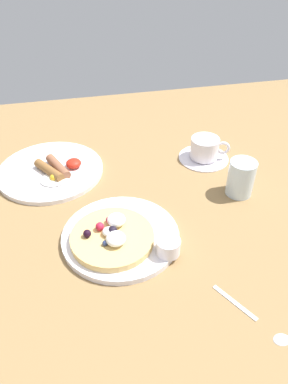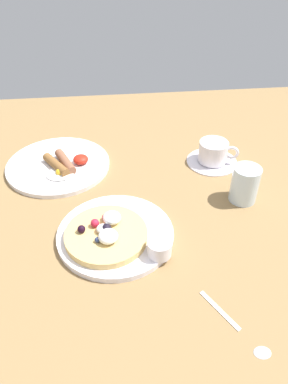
{
  "view_description": "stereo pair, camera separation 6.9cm",
  "coord_description": "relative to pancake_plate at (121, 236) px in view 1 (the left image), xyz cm",
  "views": [
    {
      "loc": [
        -10.75,
        -60.09,
        55.89
      ],
      "look_at": [
        3.06,
        3.54,
        4.0
      ],
      "focal_mm": 34.23,
      "sensor_mm": 36.0,
      "label": 1
    },
    {
      "loc": [
        -3.9,
        -61.2,
        55.89
      ],
      "look_at": [
        3.06,
        3.54,
        4.0
      ],
      "focal_mm": 34.23,
      "sensor_mm": 36.0,
      "label": 2
    }
  ],
  "objects": [
    {
      "name": "ground_plane",
      "position": [
        4.04,
        5.91,
        -2.16
      ],
      "size": [
        187.76,
        134.19,
        3.0
      ],
      "primitive_type": "cube",
      "color": "olive"
    },
    {
      "name": "fried_breakfast",
      "position": [
        -12.0,
        25.44,
        1.54
      ],
      "size": [
        12.06,
        12.4,
        2.49
      ],
      "color": "brown",
      "rests_on": "breakfast_plate"
    },
    {
      "name": "coffee_saucer",
      "position": [
        27.42,
        25.43,
        -0.3
      ],
      "size": [
        13.68,
        13.68,
        0.71
      ],
      "primitive_type": "cylinder",
      "color": "white",
      "rests_on": "ground_plane"
    },
    {
      "name": "syrup_ramekin",
      "position": [
        8.34,
        -7.04,
        2.4
      ],
      "size": [
        4.86,
        4.86,
        3.38
      ],
      "color": "white",
      "rests_on": "pancake_plate"
    },
    {
      "name": "water_glass",
      "position": [
        30.62,
        9.24,
        3.8
      ],
      "size": [
        6.39,
        6.39,
        8.91
      ],
      "primitive_type": "cylinder",
      "color": "silver",
      "rests_on": "ground_plane"
    },
    {
      "name": "coffee_cup",
      "position": [
        27.57,
        25.38,
        2.94
      ],
      "size": [
        10.37,
        7.67,
        5.56
      ],
      "color": "white",
      "rests_on": "coffee_saucer"
    },
    {
      "name": "teaspoon",
      "position": [
        20.13,
        -25.07,
        -0.42
      ],
      "size": [
        8.78,
        13.58,
        0.6
      ],
      "color": "silver",
      "rests_on": "ground_plane"
    },
    {
      "name": "pancake_plate",
      "position": [
        0.0,
        0.0,
        0.0
      ],
      "size": [
        24.66,
        24.66,
        1.32
      ],
      "primitive_type": "cylinder",
      "color": "white",
      "rests_on": "ground_plane"
    },
    {
      "name": "breakfast_plate",
      "position": [
        -14.01,
        27.61,
        -0.06
      ],
      "size": [
        27.25,
        27.25,
        1.2
      ],
      "primitive_type": "cylinder",
      "color": "white",
      "rests_on": "ground_plane"
    },
    {
      "name": "pancake_with_berries",
      "position": [
        -1.85,
        -1.41,
        1.79
      ],
      "size": [
        17.16,
        17.16,
        3.94
      ],
      "color": "#DEB76A",
      "rests_on": "pancake_plate"
    }
  ]
}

